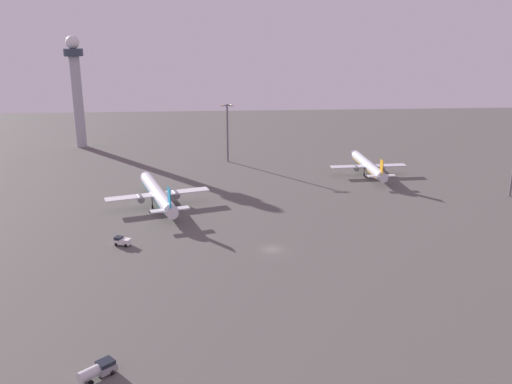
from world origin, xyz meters
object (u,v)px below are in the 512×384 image
object	(u,v)px
control_tower	(76,85)
fuel_truck	(98,370)
apron_light_central	(227,129)
airplane_mid_apron	(158,193)
airplane_taxiway_distant	(368,165)
cargo_loader	(122,241)

from	to	relation	value
control_tower	fuel_truck	distance (m)	174.53
fuel_truck	apron_light_central	xyz separation A→B (m)	(23.56, 138.11, 11.73)
airplane_mid_apron	fuel_truck	bearing A→B (deg)	-108.19
control_tower	airplane_mid_apron	bearing A→B (deg)	-63.64
airplane_taxiway_distant	fuel_truck	world-z (taller)	airplane_taxiway_distant
airplane_mid_apron	airplane_taxiway_distant	bearing A→B (deg)	5.33
fuel_truck	cargo_loader	xyz separation A→B (m)	(-4.69, 55.10, -0.19)
control_tower	cargo_loader	distance (m)	120.96
airplane_mid_apron	control_tower	bearing A→B (deg)	99.11
airplane_taxiway_distant	fuel_truck	xyz separation A→B (m)	(-73.65, -115.78, -2.05)
fuel_truck	airplane_taxiway_distant	bearing A→B (deg)	105.32
fuel_truck	airplane_mid_apron	bearing A→B (deg)	136.85
cargo_loader	apron_light_central	size ratio (longest dim) A/B	0.20
airplane_taxiway_distant	cargo_loader	xyz separation A→B (m)	(-78.35, -60.68, -2.24)
airplane_taxiway_distant	fuel_truck	distance (m)	137.24
airplane_mid_apron	airplane_taxiway_distant	size ratio (longest dim) A/B	1.12
airplane_mid_apron	cargo_loader	world-z (taller)	airplane_mid_apron
fuel_truck	cargo_loader	distance (m)	55.30
control_tower	apron_light_central	bearing A→B (deg)	-25.46
airplane_mid_apron	airplane_taxiway_distant	distance (m)	78.27
fuel_truck	cargo_loader	size ratio (longest dim) A/B	1.33
airplane_taxiway_distant	airplane_mid_apron	bearing A→B (deg)	-160.36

